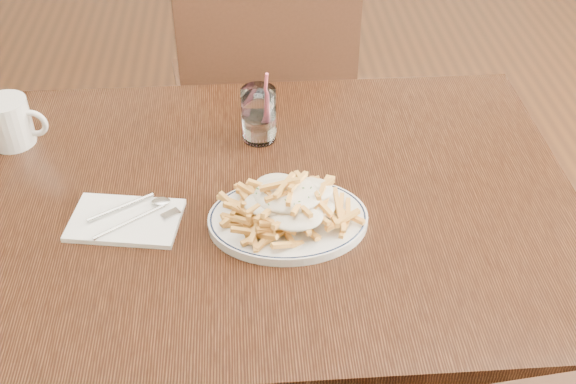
{
  "coord_description": "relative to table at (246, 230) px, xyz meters",
  "views": [
    {
      "loc": [
        0.01,
        -1.0,
        1.57
      ],
      "look_at": [
        0.07,
        -0.07,
        0.82
      ],
      "focal_mm": 45.0,
      "sensor_mm": 36.0,
      "label": 1
    }
  ],
  "objects": [
    {
      "name": "cutlery",
      "position": [
        -0.2,
        -0.05,
        0.09
      ],
      "size": [
        0.16,
        0.14,
        0.01
      ],
      "color": "silver",
      "rests_on": "napkin"
    },
    {
      "name": "napkin",
      "position": [
        -0.2,
        -0.05,
        0.08
      ],
      "size": [
        0.2,
        0.15,
        0.01
      ],
      "primitive_type": "cube",
      "rotation": [
        0.0,
        0.0,
        -0.17
      ],
      "color": "white",
      "rests_on": "table"
    },
    {
      "name": "coffee_mug",
      "position": [
        -0.45,
        0.2,
        0.13
      ],
      "size": [
        0.12,
        0.09,
        0.1
      ],
      "color": "white",
      "rests_on": "table"
    },
    {
      "name": "fries_plate",
      "position": [
        0.07,
        -0.07,
        0.09
      ],
      "size": [
        0.31,
        0.27,
        0.02
      ],
      "color": "white",
      "rests_on": "table"
    },
    {
      "name": "water_glass",
      "position": [
        0.04,
        0.19,
        0.13
      ],
      "size": [
        0.07,
        0.07,
        0.15
      ],
      "color": "white",
      "rests_on": "table"
    },
    {
      "name": "table",
      "position": [
        0.0,
        0.0,
        0.0
      ],
      "size": [
        1.2,
        0.8,
        0.75
      ],
      "color": "black",
      "rests_on": "ground"
    },
    {
      "name": "loaded_fries",
      "position": [
        0.07,
        -0.07,
        0.13
      ],
      "size": [
        0.26,
        0.23,
        0.06
      ],
      "color": "gold",
      "rests_on": "fries_plate"
    },
    {
      "name": "chair_far",
      "position": [
        0.06,
        0.72,
        -0.11
      ],
      "size": [
        0.51,
        0.51,
        0.98
      ],
      "color": "black",
      "rests_on": "ground"
    }
  ]
}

